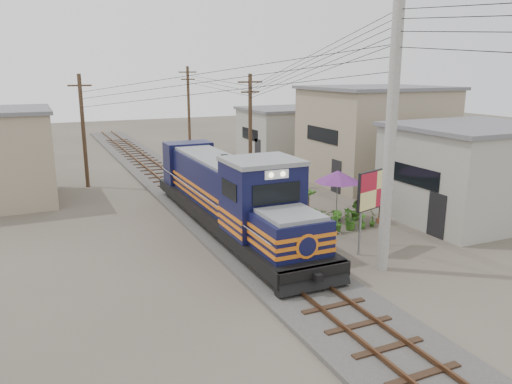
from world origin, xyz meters
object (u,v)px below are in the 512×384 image
locomotive (230,196)px  market_umbrella (338,177)px  billboard (375,191)px  vendor (359,205)px

locomotive → market_umbrella: locomotive is taller
billboard → vendor: (2.03, 3.76, -1.75)m
market_umbrella → billboard: bearing=-103.0°
locomotive → market_umbrella: bearing=-7.0°
locomotive → billboard: size_ratio=4.52×
billboard → vendor: size_ratio=2.27×
billboard → market_umbrella: (0.96, 4.15, -0.29)m
vendor → locomotive: bearing=-35.6°
locomotive → billboard: bearing=-47.4°
billboard → market_umbrella: billboard is taller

